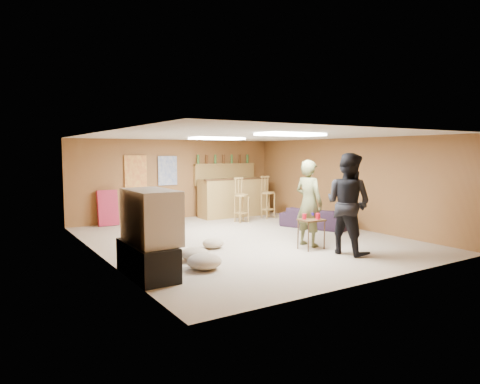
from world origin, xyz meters
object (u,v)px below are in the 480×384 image
tv_body (151,216)px  bar_counter (233,197)px  person_olive (309,203)px  person_black (348,204)px  tray_table (311,234)px  sofa (315,218)px

tv_body → bar_counter: bearing=47.0°
tv_body → person_olive: bearing=5.1°
tv_body → bar_counter: 6.09m
tv_body → bar_counter: tv_body is taller
bar_counter → person_black: person_black is taller
person_olive → tray_table: bearing=139.4°
bar_counter → person_black: 5.06m
person_black → person_olive: bearing=1.1°
tv_body → bar_counter: size_ratio=0.55×
tv_body → person_black: person_black is taller
tv_body → person_black: bearing=-9.0°
person_olive → sofa: 2.18m
sofa → tray_table: 2.39m
person_olive → tv_body: bearing=86.0°
sofa → tray_table: (-1.66, -1.72, 0.05)m
sofa → tv_body: bearing=86.8°
tv_body → sofa: tv_body is taller
tv_body → tray_table: tv_body is taller
person_olive → person_black: bearing=-177.6°
tv_body → tray_table: size_ratio=1.90×
person_olive → person_black: (0.18, -0.87, 0.07)m
person_olive → sofa: (1.50, 1.46, -0.61)m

